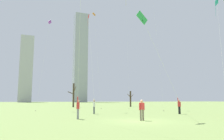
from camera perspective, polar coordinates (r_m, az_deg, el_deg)
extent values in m
plane|color=#7A934C|center=(17.26, 7.27, -13.01)|extent=(400.00, 400.00, 0.00)
cube|color=teal|center=(29.30, 25.45, 15.59)|extent=(0.91, 0.44, 0.93)
cylinder|color=black|center=(29.30, 25.45, 15.59)|extent=(0.24, 0.23, 0.59)
cylinder|color=teal|center=(28.92, 25.21, 13.70)|extent=(0.02, 0.02, 1.37)
cylinder|color=silver|center=(25.67, 26.31, 6.00)|extent=(2.87, 2.95, 11.00)
cylinder|color=gray|center=(19.27, -8.76, -11.16)|extent=(0.14, 0.14, 0.85)
cylinder|color=gray|center=(19.06, -8.88, -11.20)|extent=(0.14, 0.14, 0.85)
cube|color=red|center=(19.14, -8.78, -9.10)|extent=(0.32, 0.39, 0.54)
sphere|color=beige|center=(19.13, -8.75, -7.93)|extent=(0.22, 0.22, 0.22)
cylinder|color=red|center=(19.34, -8.66, -9.19)|extent=(0.09, 0.09, 0.55)
cylinder|color=red|center=(18.92, -8.86, -7.68)|extent=(0.16, 0.22, 0.56)
cylinder|color=silver|center=(17.85, -8.22, 14.99)|extent=(0.94, 4.85, 13.26)
cylinder|color=#33384C|center=(25.82, -4.64, -10.35)|extent=(0.14, 0.14, 0.85)
cylinder|color=#33384C|center=(26.03, -4.69, -10.33)|extent=(0.14, 0.14, 0.85)
cube|color=white|center=(25.90, -4.65, -8.80)|extent=(0.26, 0.37, 0.54)
sphere|color=tan|center=(25.90, -4.64, -7.94)|extent=(0.22, 0.22, 0.22)
cylinder|color=white|center=(25.69, -4.60, -8.88)|extent=(0.09, 0.09, 0.55)
cylinder|color=white|center=(26.11, -4.68, -7.75)|extent=(0.13, 0.22, 0.56)
cube|color=red|center=(36.23, -6.06, 13.64)|extent=(0.35, 0.85, 0.88)
cylinder|color=black|center=(36.23, -6.06, 13.64)|extent=(0.18, 0.04, 0.57)
cylinder|color=red|center=(35.88, -6.25, 12.22)|extent=(0.02, 0.02, 1.24)
cylinder|color=silver|center=(30.67, -5.47, 4.93)|extent=(1.18, 7.60, 12.96)
cylinder|color=black|center=(27.09, 17.17, -9.91)|extent=(0.14, 0.14, 0.85)
cylinder|color=black|center=(26.91, 16.91, -9.94)|extent=(0.14, 0.14, 0.85)
cube|color=red|center=(26.98, 16.98, -8.45)|extent=(0.39, 0.30, 0.54)
sphere|color=tan|center=(26.97, 16.95, -7.62)|extent=(0.22, 0.22, 0.22)
cylinder|color=red|center=(27.16, 17.23, -8.50)|extent=(0.09, 0.09, 0.55)
cylinder|color=red|center=(26.80, 16.70, -7.46)|extent=(0.22, 0.15, 0.56)
cube|color=green|center=(20.42, 7.75, 13.27)|extent=(1.40, 0.49, 1.42)
cylinder|color=black|center=(20.42, 7.75, 13.27)|extent=(0.19, 0.28, 0.92)
cylinder|color=silver|center=(23.18, 12.86, 1.80)|extent=(7.06, 4.63, 7.06)
cylinder|color=#726656|center=(17.73, 7.45, -11.48)|extent=(0.14, 0.14, 0.85)
cylinder|color=#726656|center=(17.86, 8.05, -11.45)|extent=(0.14, 0.14, 0.85)
cube|color=red|center=(17.76, 7.71, -9.23)|extent=(0.36, 0.23, 0.54)
sphere|color=tan|center=(17.76, 7.68, -7.97)|extent=(0.22, 0.22, 0.22)
cylinder|color=red|center=(17.65, 7.14, -9.36)|extent=(0.09, 0.09, 0.55)
cylinder|color=red|center=(17.88, 8.27, -9.31)|extent=(0.09, 0.09, 0.55)
cube|color=orange|center=(41.26, -4.66, 14.17)|extent=(0.73, 0.40, 0.75)
cylinder|color=black|center=(41.26, -4.66, 14.17)|extent=(0.26, 0.20, 0.46)
cylinder|color=silver|center=(40.94, -3.71, 1.97)|extent=(2.65, 3.56, 16.97)
cylinder|color=#3F3833|center=(42.47, -2.80, -9.87)|extent=(0.10, 0.10, 0.08)
cube|color=purple|center=(39.69, -15.78, 11.85)|extent=(0.62, 0.53, 0.76)
cylinder|color=black|center=(39.69, -15.78, 11.85)|extent=(0.18, 0.13, 0.49)
cylinder|color=silver|center=(36.53, -17.34, 1.70)|extent=(1.70, 2.66, 14.69)
cylinder|color=#3F3833|center=(34.75, -19.11, -9.92)|extent=(0.10, 0.10, 0.08)
cylinder|color=silver|center=(37.26, 11.33, 10.21)|extent=(0.74, 4.05, 25.93)
cylinder|color=#3F3833|center=(33.61, 13.25, -10.23)|extent=(0.10, 0.10, 0.08)
cylinder|color=yellow|center=(46.36, 3.59, 17.04)|extent=(0.02, 0.02, 1.47)
cylinder|color=silver|center=(42.15, 4.06, 5.29)|extent=(0.62, 2.01, 22.15)
cylinder|color=#3F3833|center=(40.06, 4.43, -9.98)|extent=(0.10, 0.10, 0.08)
cylinder|color=#423326|center=(54.37, 4.80, -7.45)|extent=(0.38, 0.38, 3.78)
cylinder|color=#423326|center=(53.99, 4.42, -6.64)|extent=(1.09, 0.56, 0.86)
cylinder|color=#423326|center=(54.91, 5.14, -6.72)|extent=(1.17, 0.82, 0.90)
cylinder|color=#423326|center=(54.91, 4.51, -6.63)|extent=(0.20, 1.24, 0.52)
cylinder|color=#423326|center=(51.16, -9.92, -6.43)|extent=(0.38, 0.38, 5.40)
cylinder|color=#423326|center=(51.17, -10.63, -5.83)|extent=(1.36, 0.43, 0.70)
cylinder|color=#423326|center=(50.41, -9.63, -5.10)|extent=(0.30, 1.74, 1.52)
cylinder|color=#423326|center=(51.74, -9.88, -3.92)|extent=(0.36, 1.09, 0.85)
cube|color=#B2B2B7|center=(174.42, -21.32, 0.29)|extent=(9.27, 8.72, 48.98)
cube|color=#9EA3AD|center=(172.53, -8.22, 3.25)|extent=(10.03, 8.67, 68.81)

